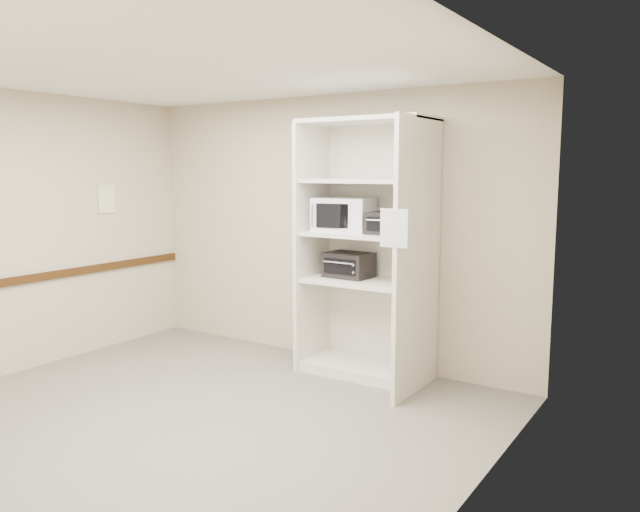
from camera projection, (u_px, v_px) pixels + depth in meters
The scene contains 12 objects.
floor at pixel (192, 418), 4.93m from camera, with size 4.50×4.00×0.01m, color #625D54.
ceiling at pixel (182, 67), 4.56m from camera, with size 4.50×4.00×0.01m, color white.
wall_back at pixel (327, 229), 6.41m from camera, with size 4.50×0.02×2.70m, color #C1B699.
wall_left at pixel (17, 233), 5.96m from camera, with size 0.02×4.00×2.70m, color #C1B699.
wall_right at pixel (474, 276), 3.53m from camera, with size 0.02×4.00×2.70m, color #C1B699.
shelving_unit at pixel (371, 258), 5.83m from camera, with size 1.24×0.92×2.42m.
microwave at pixel (344, 215), 5.95m from camera, with size 0.53×0.40×0.32m, color white.
toaster_oven_upper at pixel (387, 223), 5.64m from camera, with size 0.35×0.26×0.20m, color black.
toaster_oven_lower at pixel (349, 265), 6.03m from camera, with size 0.43×0.32×0.24m, color black.
paper_sign at pixel (394, 228), 4.97m from camera, with size 0.24×0.01×0.30m, color white.
chair_rail at pixel (22, 280), 6.01m from camera, with size 0.04×3.98×0.08m, color #321B08.
wall_poster at pixel (107, 199), 6.78m from camera, with size 0.01×0.22×0.31m, color white.
Camera 1 is at (3.41, -3.40, 1.94)m, focal length 35.00 mm.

